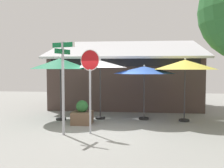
# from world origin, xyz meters

# --- Properties ---
(ground_plane) EXTENTS (28.00, 28.00, 0.10)m
(ground_plane) POSITION_xyz_m (0.00, 0.00, -0.05)
(ground_plane) COLOR gray
(cafe_building) EXTENTS (8.60, 4.72, 4.06)m
(cafe_building) POSITION_xyz_m (0.49, 5.73, 1.56)
(cafe_building) COLOR #473833
(cafe_building) RESTS_ON ground
(street_sign_post) EXTENTS (0.84, 0.78, 3.12)m
(street_sign_post) POSITION_xyz_m (-1.28, -0.88, 1.89)
(street_sign_post) COLOR #A8AAB2
(street_sign_post) RESTS_ON ground
(stop_sign) EXTENTS (0.69, 0.23, 2.88)m
(stop_sign) POSITION_xyz_m (-0.42, -0.62, 1.98)
(stop_sign) COLOR #A8AAB2
(stop_sign) RESTS_ON ground
(patio_umbrella_forest_green_left) EXTENTS (2.55, 2.55, 2.74)m
(patio_umbrella_forest_green_left) POSITION_xyz_m (-2.12, 1.49, 2.43)
(patio_umbrella_forest_green_left) COLOR black
(patio_umbrella_forest_green_left) RESTS_ON ground
(patio_umbrella_ivory_center) EXTENTS (2.37, 2.37, 2.67)m
(patio_umbrella_ivory_center) POSITION_xyz_m (-0.45, 1.89, 2.41)
(patio_umbrella_ivory_center) COLOR black
(patio_umbrella_ivory_center) RESTS_ON ground
(patio_umbrella_royal_blue_right) EXTENTS (2.68, 2.68, 2.40)m
(patio_umbrella_royal_blue_right) POSITION_xyz_m (1.48, 1.95, 2.16)
(patio_umbrella_royal_blue_right) COLOR black
(patio_umbrella_royal_blue_right) RESTS_ON ground
(patio_umbrella_mustard_far_right) EXTENTS (2.61, 2.61, 2.67)m
(patio_umbrella_mustard_far_right) POSITION_xyz_m (3.17, 1.75, 2.39)
(patio_umbrella_mustard_far_right) COLOR black
(patio_umbrella_mustard_far_right) RESTS_ON ground
(sidewalk_planter) EXTENTS (0.79, 0.79, 0.96)m
(sidewalk_planter) POSITION_xyz_m (-1.03, 0.81, 0.37)
(sidewalk_planter) COLOR brown
(sidewalk_planter) RESTS_ON ground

